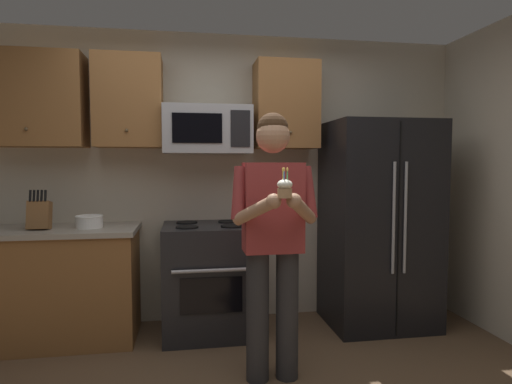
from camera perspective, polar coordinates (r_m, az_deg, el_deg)
name	(u,v)px	position (r m, az deg, el deg)	size (l,w,h in m)	color
wall_back	(222,178)	(3.99, -4.52, 1.86)	(4.40, 0.10, 2.60)	#B7AD99
oven_range	(209,279)	(3.71, -6.28, -11.41)	(0.76, 0.70, 0.93)	black
microwave	(207,130)	(3.71, -6.52, 8.19)	(0.74, 0.41, 0.40)	#9EA0A5
refrigerator	(378,224)	(3.96, 16.01, -4.10)	(0.90, 0.75, 1.80)	black
cabinet_row_upper	(138,102)	(3.80, -15.44, 11.46)	(2.78, 0.36, 0.76)	brown
counter_left	(46,285)	(3.89, -26.18, -11.06)	(1.44, 0.66, 0.92)	brown
knife_block	(39,215)	(3.74, -26.92, -2.71)	(0.16, 0.15, 0.32)	brown
bowl_large_white	(89,221)	(3.68, -21.33, -3.65)	(0.22, 0.22, 0.10)	white
person	(273,231)	(2.79, 2.28, -5.21)	(0.60, 0.48, 1.76)	#262628
cupcake	(285,188)	(2.44, 3.86, 0.52)	(0.09, 0.09, 0.17)	#A87F56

